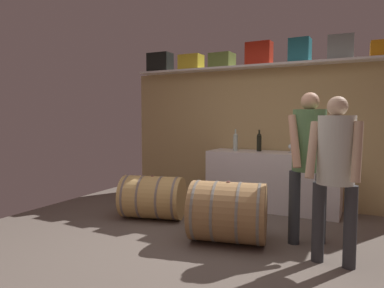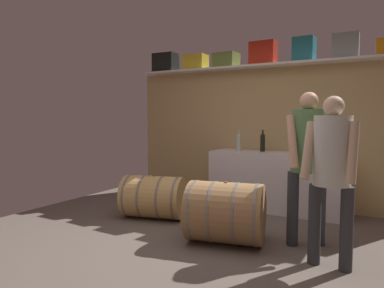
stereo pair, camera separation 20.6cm
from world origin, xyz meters
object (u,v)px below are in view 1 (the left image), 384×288
at_px(toolcase_black, 160,63).
at_px(wine_bottle_dark, 259,142).
at_px(work_cabinet, 272,181).
at_px(winemaker_pouring, 336,163).
at_px(toolcase_red, 259,54).
at_px(wine_barrel_near, 228,212).
at_px(visitor_tasting, 309,152).
at_px(wine_glass, 291,147).
at_px(wine_bottle_clear, 235,141).
at_px(toolcase_teal, 300,51).
at_px(toolcase_yellow, 191,63).
at_px(toolcase_olive, 222,61).
at_px(wine_barrel_far, 153,197).
at_px(toolcase_grey, 341,48).

bearing_deg(toolcase_black, wine_bottle_dark, -5.85).
bearing_deg(work_cabinet, winemaker_pouring, -59.69).
distance_m(toolcase_red, wine_barrel_near, 2.66).
bearing_deg(visitor_tasting, wine_bottle_dark, -86.13).
relative_size(wine_bottle_dark, wine_glass, 2.61).
xyz_separation_m(toolcase_black, wine_glass, (2.28, -0.14, -1.37)).
distance_m(toolcase_red, visitor_tasting, 2.18).
bearing_deg(wine_glass, wine_bottle_dark, -179.02).
xyz_separation_m(wine_bottle_dark, wine_glass, (0.46, 0.01, -0.06)).
distance_m(work_cabinet, wine_barrel_near, 1.59).
xyz_separation_m(wine_bottle_clear, wine_glass, (0.81, 0.09, -0.06)).
xyz_separation_m(toolcase_red, toolcase_teal, (0.60, 0.00, -0.00)).
bearing_deg(toolcase_teal, wine_bottle_dark, -162.72).
distance_m(toolcase_yellow, toolcase_red, 1.15).
relative_size(toolcase_olive, toolcase_teal, 1.04).
relative_size(toolcase_yellow, toolcase_red, 0.96).
bearing_deg(toolcase_olive, wine_glass, -3.27).
bearing_deg(work_cabinet, wine_bottle_dark, 167.01).
distance_m(toolcase_olive, wine_bottle_dark, 1.43).
xyz_separation_m(toolcase_red, work_cabinet, (0.28, -0.19, -1.88)).
distance_m(wine_barrel_near, visitor_tasting, 1.07).
relative_size(toolcase_red, visitor_tasting, 0.24).
relative_size(toolcase_teal, winemaker_pouring, 0.22).
xyz_separation_m(wine_barrel_near, winemaker_pouring, (1.08, -0.13, 0.62)).
bearing_deg(wine_bottle_dark, wine_barrel_far, -131.06).
bearing_deg(toolcase_teal, toolcase_yellow, -177.76).
bearing_deg(wine_barrel_near, toolcase_teal, 65.54).
relative_size(toolcase_olive, wine_barrel_near, 0.39).
bearing_deg(toolcase_black, toolcase_teal, -1.31).
bearing_deg(winemaker_pouring, toolcase_teal, -64.55).
bearing_deg(wine_barrel_far, toolcase_red, 39.52).
bearing_deg(wine_barrel_far, wine_glass, 24.80).
distance_m(toolcase_olive, wine_barrel_far, 2.44).
height_order(toolcase_teal, wine_bottle_dark, toolcase_teal).
height_order(toolcase_grey, winemaker_pouring, toolcase_grey).
bearing_deg(wine_bottle_dark, winemaker_pouring, -55.31).
relative_size(toolcase_yellow, toolcase_teal, 1.07).
bearing_deg(toolcase_teal, toolcase_red, -177.76).
distance_m(toolcase_teal, work_cabinet, 1.92).
height_order(wine_bottle_clear, visitor_tasting, visitor_tasting).
bearing_deg(toolcase_yellow, wine_barrel_far, -84.44).
bearing_deg(toolcase_teal, toolcase_grey, 2.24).
relative_size(toolcase_black, toolcase_grey, 1.21).
distance_m(toolcase_black, toolcase_olive, 1.15).
relative_size(toolcase_red, work_cabinet, 0.20).
height_order(wine_bottle_clear, winemaker_pouring, winemaker_pouring).
distance_m(toolcase_red, work_cabinet, 1.91).
height_order(wine_barrel_far, winemaker_pouring, winemaker_pouring).
bearing_deg(work_cabinet, wine_bottle_clear, -177.03).
height_order(toolcase_black, wine_glass, toolcase_black).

